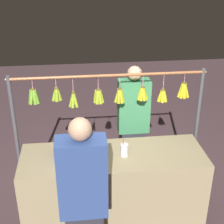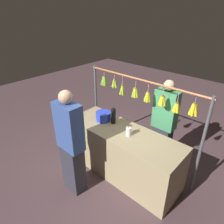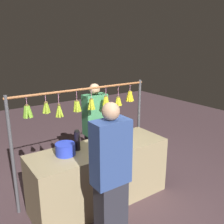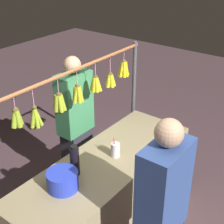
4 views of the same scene
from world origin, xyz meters
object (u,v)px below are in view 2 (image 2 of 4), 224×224
(drink_cup, at_px, (129,131))
(water_bottle, at_px, (113,116))
(vendor_person, at_px, (164,125))
(customer_person, at_px, (71,146))
(blue_bucket, at_px, (103,116))

(drink_cup, bearing_deg, water_bottle, -15.41)
(vendor_person, distance_m, customer_person, 1.58)
(water_bottle, xyz_separation_m, drink_cup, (-0.41, 0.11, -0.07))
(water_bottle, xyz_separation_m, vendor_person, (-0.63, -0.58, -0.19))
(water_bottle, relative_size, vendor_person, 0.17)
(vendor_person, bearing_deg, drink_cup, 72.65)
(drink_cup, bearing_deg, vendor_person, -107.35)
(blue_bucket, xyz_separation_m, vendor_person, (-0.82, -0.62, -0.13))
(drink_cup, distance_m, vendor_person, 0.73)
(drink_cup, bearing_deg, customer_person, 58.27)
(vendor_person, relative_size, customer_person, 0.95)
(water_bottle, height_order, drink_cup, water_bottle)
(water_bottle, bearing_deg, blue_bucket, 12.94)
(water_bottle, distance_m, drink_cup, 0.43)
(blue_bucket, bearing_deg, drink_cup, 173.46)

